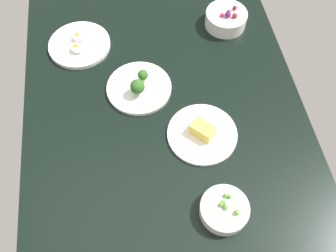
{
  "coord_description": "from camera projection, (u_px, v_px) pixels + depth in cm",
  "views": [
    {
      "loc": [
        58.53,
        -9.09,
        105.49
      ],
      "look_at": [
        0.0,
        0.0,
        6.0
      ],
      "focal_mm": 40.2,
      "sensor_mm": 36.0,
      "label": 1
    }
  ],
  "objects": [
    {
      "name": "dining_table",
      "position": [
        168.0,
        132.0,
        1.19
      ],
      "size": [
        135.14,
        90.05,
        4.0
      ],
      "primitive_type": "cube",
      "color": "black",
      "rests_on": "ground"
    },
    {
      "name": "plate_cheese",
      "position": [
        202.0,
        133.0,
        1.16
      ],
      "size": [
        21.68,
        21.68,
        5.02
      ],
      "color": "white",
      "rests_on": "dining_table"
    },
    {
      "name": "bowl_peas",
      "position": [
        224.0,
        210.0,
        1.02
      ],
      "size": [
        13.59,
        13.59,
        5.34
      ],
      "color": "white",
      "rests_on": "dining_table"
    },
    {
      "name": "plate_eggs",
      "position": [
        79.0,
        44.0,
        1.34
      ],
      "size": [
        21.99,
        21.99,
        4.77
      ],
      "color": "white",
      "rests_on": "dining_table"
    },
    {
      "name": "bowl_berries",
      "position": [
        226.0,
        18.0,
        1.38
      ],
      "size": [
        15.28,
        15.28,
        7.55
      ],
      "color": "white",
      "rests_on": "dining_table"
    },
    {
      "name": "plate_broccoli",
      "position": [
        139.0,
        87.0,
        1.24
      ],
      "size": [
        21.54,
        21.54,
        7.31
      ],
      "color": "white",
      "rests_on": "dining_table"
    }
  ]
}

